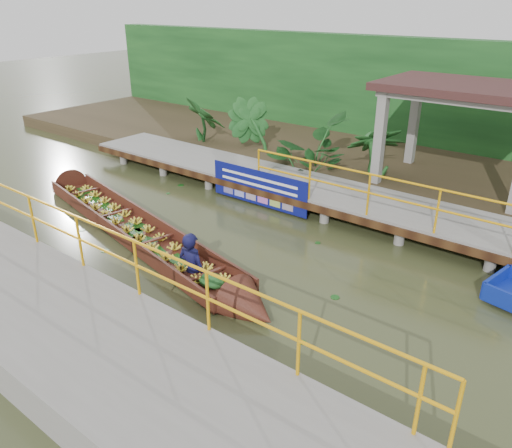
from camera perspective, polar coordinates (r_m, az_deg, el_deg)
The scene contains 9 objects.
ground at distance 11.36m, azimuth -3.62°, elevation -2.91°, with size 80.00×80.00×0.00m, color #33371B.
land_strip at distance 17.18m, azimuth 13.26°, elevation 6.92°, with size 30.00×8.00×0.45m, color #302718.
far_dock at distance 13.68m, azimuth 5.95°, elevation 4.06°, with size 16.00×2.06×1.66m.
near_dock at distance 8.26m, azimuth -18.27°, elevation -13.47°, with size 18.00×2.40×1.73m.
pavilion at distance 14.49m, azimuth 23.08°, elevation 13.06°, with size 4.40×3.00×3.00m.
foliage_backdrop at distance 19.02m, azimuth 17.16°, elevation 13.69°, with size 30.00×0.80×4.00m, color #123916.
vendor_boat at distance 12.05m, azimuth -13.04°, elevation -0.65°, with size 9.94×3.02×2.12m.
blue_banner at distance 13.44m, azimuth 0.29°, elevation 4.18°, with size 3.11×0.04×0.97m.
tropical_plants at distance 14.70m, azimuth 12.12°, elevation 8.61°, with size 14.41×1.41×1.77m.
Camera 1 is at (6.77, -7.48, 5.21)m, focal length 35.00 mm.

